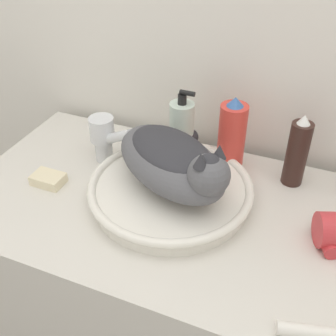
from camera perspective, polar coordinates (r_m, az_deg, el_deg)
name	(u,v)px	position (r m, az deg, el deg)	size (l,w,h in m)	color
vanity_counter	(171,312)	(1.25, 0.40, -18.94)	(0.98, 0.54, 0.80)	beige
sink_basin	(170,190)	(0.95, 0.33, -3.01)	(0.37, 0.37, 0.05)	white
cat	(174,160)	(0.89, 0.80, 1.02)	(0.34, 0.34, 0.15)	#56565B
faucet	(105,136)	(1.06, -8.57, 4.28)	(0.14, 0.08, 0.13)	silver
soap_pump_bottle	(182,130)	(1.06, 1.86, 5.17)	(0.06, 0.06, 0.19)	silver
spray_bottle_trigger	(232,136)	(1.03, 8.63, 4.26)	(0.07, 0.07, 0.19)	#DB3D33
hairspray_can_black	(297,152)	(1.01, 17.09, 2.03)	(0.05, 0.05, 0.18)	#331E19
cream_tube	(323,334)	(0.77, 20.29, -20.31)	(0.14, 0.06, 0.03)	silver
soap_bar	(48,179)	(1.05, -15.91, -1.46)	(0.08, 0.05, 0.02)	beige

